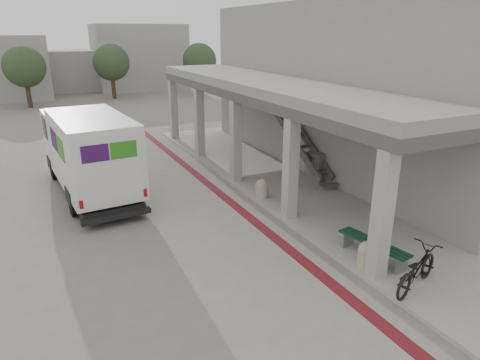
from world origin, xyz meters
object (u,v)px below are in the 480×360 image
bench (373,247)px  utility_cabinet (316,166)px  fedex_truck (88,151)px  bicycle_black (416,269)px

bench → utility_cabinet: bearing=58.2°
fedex_truck → bench: (5.90, -8.70, -1.17)m
bench → bicycle_black: size_ratio=1.09×
bench → utility_cabinet: utility_cabinet is taller
utility_cabinet → bicycle_black: 7.83m
fedex_truck → bench: 10.58m
utility_cabinet → bicycle_black: size_ratio=0.59×
bench → utility_cabinet: 6.39m
bench → fedex_truck: bearing=114.4°
fedex_truck → utility_cabinet: 8.81m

